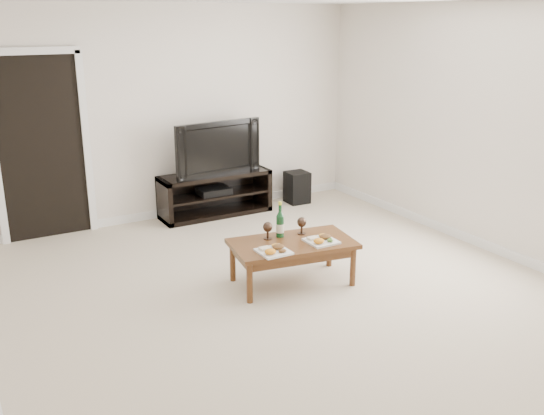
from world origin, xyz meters
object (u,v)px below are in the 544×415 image
Objects in this scene: television at (214,147)px; coffee_table at (292,262)px; media_console at (215,194)px; subwoofer at (297,187)px.

coffee_table is at bearing -102.25° from television.
media_console is 0.61m from television.
television is (-0.00, 0.00, 0.61)m from media_console.
media_console is at bearing 83.78° from coffee_table.
television reaches higher than media_console.
television is 1.37m from subwoofer.
coffee_table is at bearing -121.06° from subwoofer.
subwoofer is (1.19, -0.06, -0.67)m from television.
television is 1.02× the size of coffee_table.
media_console is at bearing 179.13° from subwoofer.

